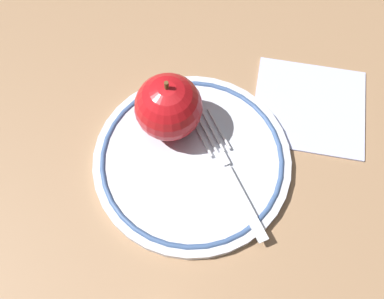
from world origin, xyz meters
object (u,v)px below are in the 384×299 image
plate (192,159)px  fork (232,175)px  apple_red_whole (169,107)px  napkin_folded (310,106)px

plate → fork: size_ratio=1.48×
fork → plate: bearing=39.1°
fork → apple_red_whole: bearing=23.0°
apple_red_whole → napkin_folded: apple_red_whole is taller
fork → napkin_folded: size_ratio=1.14×
apple_red_whole → fork: bearing=-6.2°
plate → apple_red_whole: bearing=157.5°
plate → napkin_folded: 0.17m
plate → fork: bearing=9.9°
apple_red_whole → napkin_folded: (0.12, 0.13, -0.05)m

